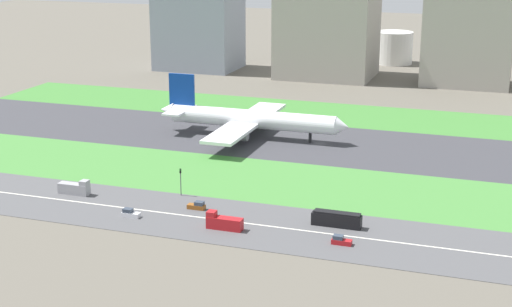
% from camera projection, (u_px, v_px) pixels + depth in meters
% --- Properties ---
extents(ground_plane, '(800.00, 800.00, 0.00)m').
position_uv_depth(ground_plane, '(320.00, 144.00, 247.32)').
color(ground_plane, '#5B564C').
extents(runway, '(280.00, 46.00, 0.10)m').
position_uv_depth(runway, '(320.00, 144.00, 247.31)').
color(runway, '#38383D').
rests_on(runway, ground_plane).
extents(grass_median_north, '(280.00, 36.00, 0.10)m').
position_uv_depth(grass_median_north, '(348.00, 115.00, 284.52)').
color(grass_median_north, '#3D7A33').
rests_on(grass_median_north, ground_plane).
extents(grass_median_south, '(280.00, 36.00, 0.10)m').
position_uv_depth(grass_median_south, '(282.00, 182.00, 210.10)').
color(grass_median_south, '#427F38').
rests_on(grass_median_south, ground_plane).
extents(highway, '(280.00, 28.00, 0.10)m').
position_uv_depth(highway, '(242.00, 223.00, 181.05)').
color(highway, '#4C4C4F').
rests_on(highway, ground_plane).
extents(highway_centerline, '(266.00, 0.50, 0.01)m').
position_uv_depth(highway_centerline, '(242.00, 223.00, 181.04)').
color(highway_centerline, silver).
rests_on(highway_centerline, highway).
extents(airliner, '(65.00, 56.00, 19.70)m').
position_uv_depth(airliner, '(248.00, 119.00, 253.21)').
color(airliner, white).
rests_on(airliner, runway).
extents(car_3, '(4.40, 1.80, 2.00)m').
position_uv_depth(car_3, '(130.00, 213.00, 184.59)').
color(car_3, silver).
rests_on(car_3, highway).
extents(truck_2, '(8.40, 2.50, 4.00)m').
position_uv_depth(truck_2, '(224.00, 222.00, 176.93)').
color(truck_2, '#B2191E').
rests_on(truck_2, highway).
extents(car_4, '(4.40, 1.80, 2.00)m').
position_uv_depth(car_4, '(197.00, 206.00, 189.59)').
color(car_4, brown).
rests_on(car_4, highway).
extents(truck_1, '(8.40, 2.50, 4.00)m').
position_uv_depth(truck_1, '(75.00, 188.00, 200.06)').
color(truck_1, '#99999E').
rests_on(truck_1, highway).
extents(car_0, '(4.40, 1.80, 2.00)m').
position_uv_depth(car_0, '(341.00, 241.00, 168.61)').
color(car_0, '#B2191E').
rests_on(car_0, highway).
extents(bus_1, '(11.60, 2.50, 3.50)m').
position_uv_depth(bus_1, '(337.00, 219.00, 178.46)').
color(bus_1, black).
rests_on(bus_1, highway).
extents(traffic_light, '(0.36, 0.50, 7.20)m').
position_uv_depth(traffic_light, '(181.00, 180.00, 198.36)').
color(traffic_light, '#4C4C51').
rests_on(traffic_light, highway).
extents(terminal_building, '(37.72, 29.16, 42.68)m').
position_uv_depth(terminal_building, '(199.00, 25.00, 372.76)').
color(terminal_building, gray).
rests_on(terminal_building, ground_plane).
extents(hangar_building, '(42.70, 35.31, 54.44)m').
position_uv_depth(hangar_building, '(328.00, 17.00, 351.24)').
color(hangar_building, '#9E998E').
rests_on(hangar_building, ground_plane).
extents(office_tower, '(37.32, 25.91, 42.85)m').
position_uv_depth(office_tower, '(469.00, 36.00, 333.43)').
color(office_tower, '#9E998E').
rests_on(office_tower, ground_plane).
extents(fuel_tank_west, '(18.67, 18.67, 16.05)m').
position_uv_depth(fuel_tank_west, '(394.00, 48.00, 390.14)').
color(fuel_tank_west, silver).
rests_on(fuel_tank_west, ground_plane).
extents(fuel_tank_centre, '(17.42, 17.42, 13.84)m').
position_uv_depth(fuel_tank_centre, '(458.00, 53.00, 380.60)').
color(fuel_tank_centre, silver).
rests_on(fuel_tank_centre, ground_plane).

